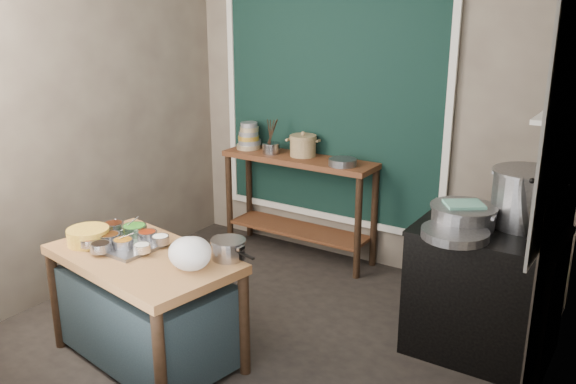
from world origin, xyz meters
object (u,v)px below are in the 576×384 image
Objects in this scene: ceramic_crock at (303,147)px; steamer at (463,216)px; utensil_cup at (271,148)px; prep_table at (146,308)px; stove_block at (484,293)px; saucepan at (228,249)px; back_counter at (299,207)px; yellow_basin at (88,236)px; stock_pot at (527,198)px; condiment_tray at (122,244)px.

ceramic_crock is 0.58× the size of steamer.
utensil_cup is 0.30m from ceramic_crock.
steamer is (1.71, -0.81, -0.08)m from ceramic_crock.
prep_table is 2.14m from steamer.
saucepan is at bearing -141.41° from stove_block.
ceramic_crock is at bearing 122.26° from saucepan.
back_counter is 1.61× the size of stove_block.
prep_table is 0.86× the size of back_counter.
steamer reaches higher than saucepan.
ceramic_crock reaches higher than yellow_basin.
stock_pot is at bearing -12.16° from utensil_cup.
yellow_basin is 2.87m from stock_pot.
yellow_basin is 0.63× the size of steamer.
stove_block is 1.89× the size of stock_pot.
steamer is at bearing -144.72° from stock_pot.
back_counter is at bearing 102.29° from prep_table.
prep_table is at bearing -142.94° from stock_pot.
utensil_cup is at bearing 94.15° from condiment_tray.
stove_block is 2.06× the size of steamer.
back_counter is 1.96m from steamer.
stock_pot reaches higher than yellow_basin.
ceramic_crock is at bearing 164.22° from stock_pot.
condiment_tray reaches higher than prep_table.
prep_table is 4.56× the size of yellow_basin.
stock_pot is at bearing 32.75° from yellow_basin.
yellow_basin is at bearing -162.84° from prep_table.
ceramic_crock is at bearing 154.58° from steamer.
steamer is at bearing -25.42° from ceramic_crock.
stock_pot is at bearing -15.78° from ceramic_crock.
stove_block is 5.55× the size of utensil_cup.
stove_block is at bearing 45.41° from prep_table.
stove_block is at bearing 53.38° from saucepan.
saucepan is (0.72, 0.21, 0.05)m from condiment_tray.
stove_block is (1.90, -0.73, -0.05)m from back_counter.
stove_block is at bearing -22.18° from ceramic_crock.
steamer reaches higher than stove_block.
utensil_cup is at bearing 88.29° from yellow_basin.
steamer is (1.87, 1.21, 0.19)m from condiment_tray.
ceramic_crock reaches higher than condiment_tray.
prep_table is 5.53× the size of saucepan.
steamer is (2.07, 1.31, 0.15)m from yellow_basin.
back_counter is at bearing 80.79° from yellow_basin.
utensil_cup is at bearing 159.75° from steamer.
saucepan is at bearing 16.27° from condiment_tray.
stock_pot reaches higher than back_counter.
condiment_tray is (-0.23, 0.04, 0.39)m from prep_table.
utensil_cup is 2.40m from stock_pot.
back_counter is at bearing 165.32° from stock_pot.
prep_table is at bearing -144.28° from stove_block.
condiment_tray is at bearing -94.27° from ceramic_crock.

